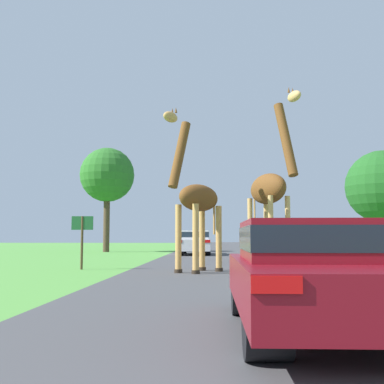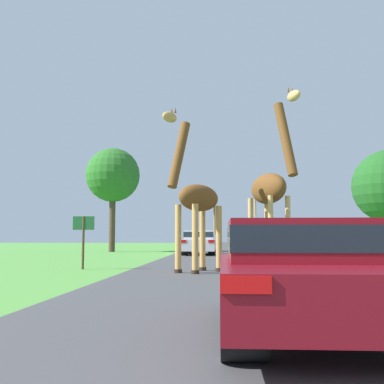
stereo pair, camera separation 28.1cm
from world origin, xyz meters
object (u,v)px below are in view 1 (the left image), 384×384
(tree_left_edge, at_px, (382,187))
(car_queue_right, at_px, (195,242))
(giraffe_near_road, at_px, (196,200))
(sign_post, at_px, (82,232))
(giraffe_companion, at_px, (271,188))
(car_lead_maroon, at_px, (326,271))
(tree_centre_back, at_px, (107,176))
(car_far_ahead, at_px, (293,242))
(car_queue_left, at_px, (278,243))

(tree_left_edge, bearing_deg, car_queue_right, -154.94)
(giraffe_near_road, relative_size, tree_left_edge, 0.66)
(sign_post, bearing_deg, giraffe_near_road, -17.11)
(giraffe_companion, relative_size, car_lead_maroon, 1.32)
(tree_centre_back, bearing_deg, sign_post, -80.05)
(car_lead_maroon, height_order, car_queue_right, car_queue_right)
(giraffe_near_road, bearing_deg, car_lead_maroon, 134.77)
(tree_left_edge, bearing_deg, car_lead_maroon, -110.51)
(car_lead_maroon, distance_m, car_queue_right, 22.98)
(giraffe_companion, xyz_separation_m, sign_post, (-5.97, 0.87, -1.32))
(tree_centre_back, xyz_separation_m, sign_post, (3.07, -17.51, -4.09))
(car_queue_right, bearing_deg, car_far_ahead, -30.47)
(giraffe_companion, bearing_deg, sign_post, -33.29)
(car_far_ahead, distance_m, tree_centre_back, 14.51)
(tree_centre_back, relative_size, sign_post, 4.22)
(car_lead_maroon, xyz_separation_m, tree_centre_back, (-8.52, 27.50, 4.61))
(giraffe_companion, relative_size, tree_centre_back, 0.73)
(car_lead_maroon, relative_size, tree_centre_back, 0.56)
(tree_centre_back, bearing_deg, car_queue_left, -52.61)
(car_lead_maroon, height_order, car_queue_left, car_queue_left)
(giraffe_companion, distance_m, car_queue_left, 5.69)
(tree_left_edge, bearing_deg, giraffe_companion, -117.46)
(car_queue_right, relative_size, tree_left_edge, 0.67)
(car_queue_left, xyz_separation_m, car_far_ahead, (1.48, 5.36, 0.02))
(tree_centre_back, bearing_deg, giraffe_companion, -63.81)
(car_queue_right, bearing_deg, car_lead_maroon, -84.33)
(car_queue_right, distance_m, sign_post, 13.27)
(giraffe_near_road, xyz_separation_m, tree_left_edge, (12.57, 20.16, 2.43))
(tree_centre_back, bearing_deg, car_queue_right, -36.53)
(car_queue_left, relative_size, tree_left_edge, 0.56)
(giraffe_near_road, height_order, car_queue_left, giraffe_near_road)
(tree_left_edge, height_order, sign_post, tree_left_edge)
(tree_left_edge, bearing_deg, sign_post, -130.60)
(giraffe_near_road, relative_size, car_lead_maroon, 1.17)
(giraffe_companion, height_order, tree_centre_back, tree_centre_back)
(giraffe_near_road, relative_size, car_far_ahead, 1.15)
(car_queue_left, bearing_deg, car_far_ahead, 74.59)
(car_queue_left, height_order, tree_centre_back, tree_centre_back)
(car_queue_right, relative_size, car_queue_left, 1.18)
(car_lead_maroon, bearing_deg, tree_left_edge, 69.49)
(giraffe_companion, relative_size, car_queue_left, 1.31)
(car_lead_maroon, height_order, tree_centre_back, tree_centre_back)
(giraffe_near_road, height_order, giraffe_companion, giraffe_companion)
(giraffe_companion, bearing_deg, tree_centre_back, -88.78)
(giraffe_companion, xyz_separation_m, tree_centre_back, (-9.04, 18.38, 2.77))
(giraffe_companion, xyz_separation_m, car_queue_right, (-2.79, 13.75, -1.77))
(giraffe_near_road, xyz_separation_m, car_lead_maroon, (1.72, -8.84, -1.46))
(car_far_ahead, distance_m, tree_left_edge, 12.71)
(giraffe_near_road, height_order, tree_centre_back, tree_centre_back)
(car_lead_maroon, distance_m, sign_post, 11.39)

